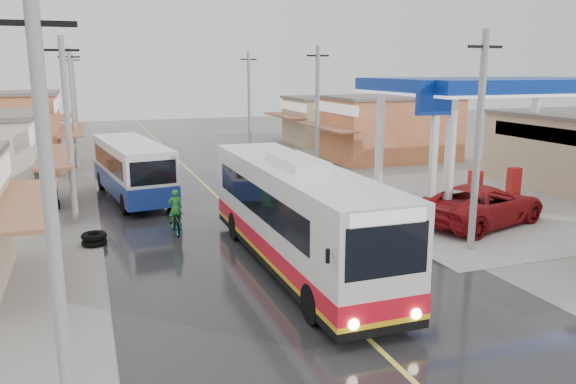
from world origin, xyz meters
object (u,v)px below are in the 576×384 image
coach_bus (296,215)px  tyre_stack (94,239)px  cyclist (175,219)px  tricycle_far (29,191)px  tricycle_near (38,190)px  second_bus (132,169)px  jeepney (482,205)px

coach_bus → tyre_stack: coach_bus is taller
cyclist → tricycle_far: cyclist is taller
cyclist → tyre_stack: bearing=-172.5°
cyclist → tricycle_near: 8.61m
tricycle_far → tyre_stack: (2.78, -7.15, -0.64)m
coach_bus → cyclist: 6.42m
second_bus → cyclist: second_bus is taller
coach_bus → tyre_stack: 8.25m
tricycle_near → tyre_stack: size_ratio=2.34×
coach_bus → cyclist: (-3.24, 5.41, -1.22)m
cyclist → tricycle_far: (-5.98, 6.64, 0.27)m
coach_bus → jeepney: (9.50, 2.30, -0.95)m
jeepney → tyre_stack: bearing=63.7°
coach_bus → tyre_stack: bearing=142.6°
jeepney → cyclist: (-12.74, 3.11, -0.27)m
tricycle_near → second_bus: bearing=-12.3°
jeepney → second_bus: bearing=36.5°
tricycle_far → cyclist: bearing=-60.9°
second_bus → tricycle_near: 4.58m
second_bus → cyclist: bearing=-89.0°
coach_bus → second_bus: (-4.33, 12.52, -0.23)m
jeepney → tricycle_near: bearing=45.2°
jeepney → tyre_stack: jeepney is taller
second_bus → jeepney: bearing=-44.2°
coach_bus → tricycle_far: size_ratio=5.81×
coach_bus → cyclist: coach_bus is taller
jeepney → tricycle_far: jeepney is taller
tyre_stack → tricycle_far: bearing=111.2°
tricycle_near → tricycle_far: 0.41m
coach_bus → second_bus: coach_bus is taller
jeepney → tyre_stack: (-15.94, 2.60, -0.64)m
second_bus → tricycle_near: size_ratio=4.06×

